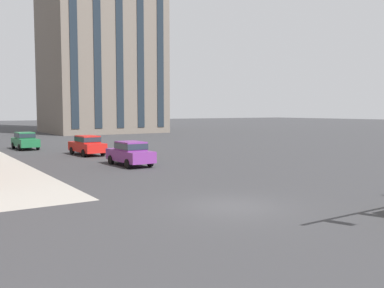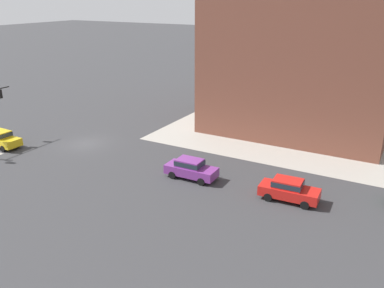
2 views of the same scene
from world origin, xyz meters
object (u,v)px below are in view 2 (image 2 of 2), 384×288
at_px(car_main_northbound_near, 289,189).
at_px(car_cross_westbound, 210,95).
at_px(car_main_southbound_near, 191,168).
at_px(car_main_northbound_far, 1,138).

relative_size(car_main_northbound_near, car_cross_westbound, 1.01).
bearing_deg(car_main_southbound_near, car_main_northbound_far, -82.03).
bearing_deg(car_cross_westbound, car_main_southbound_near, 23.45).
relative_size(car_main_southbound_near, car_cross_westbound, 1.00).
bearing_deg(car_main_northbound_far, car_main_southbound_near, 97.97).
height_order(car_main_southbound_near, car_cross_westbound, same).
relative_size(car_main_northbound_near, car_main_southbound_near, 1.01).
bearing_deg(car_cross_westbound, car_main_northbound_far, -20.41).
distance_m(car_main_northbound_far, car_cross_westbound, 28.84).
bearing_deg(car_main_northbound_near, car_main_southbound_near, -88.92).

